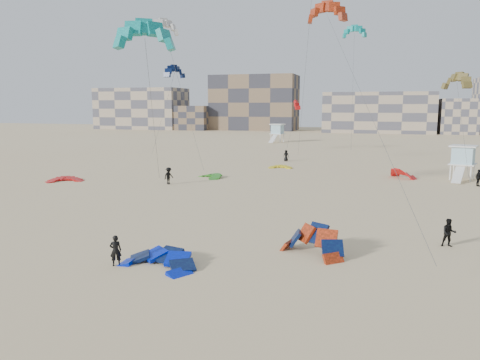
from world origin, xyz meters
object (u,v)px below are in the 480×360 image
(kitesurfer_main, at_px, (116,250))
(lifeguard_tower_near, at_px, (463,163))
(kite_ground_blue, at_px, (158,266))
(kite_ground_orange, at_px, (312,254))

(kitesurfer_main, bearing_deg, lifeguard_tower_near, -152.54)
(kite_ground_blue, height_order, kitesurfer_main, kitesurfer_main)
(kite_ground_orange, bearing_deg, kitesurfer_main, -122.51)
(kitesurfer_main, height_order, lifeguard_tower_near, lifeguard_tower_near)
(lifeguard_tower_near, bearing_deg, kite_ground_orange, -94.33)
(kite_ground_blue, bearing_deg, lifeguard_tower_near, 74.84)
(kitesurfer_main, bearing_deg, kite_ground_orange, 175.10)
(kitesurfer_main, bearing_deg, kite_ground_blue, 163.14)
(kite_ground_orange, xyz_separation_m, lifeguard_tower_near, (12.02, 30.95, 1.87))
(lifeguard_tower_near, bearing_deg, kitesurfer_main, -103.94)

